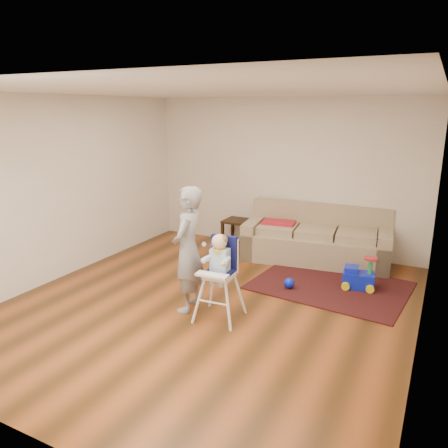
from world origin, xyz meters
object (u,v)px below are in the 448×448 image
at_px(ride_on_toy, 359,272).
at_px(sofa, 316,235).
at_px(side_table, 238,232).
at_px(toy_ball, 289,283).
at_px(adult, 188,250).
at_px(high_chair, 219,278).

bearing_deg(ride_on_toy, sofa, 125.72).
relative_size(side_table, ride_on_toy, 1.02).
relative_size(toy_ball, adult, 0.09).
bearing_deg(sofa, side_table, 165.09).
bearing_deg(sofa, toy_ball, -96.80).
relative_size(sofa, toy_ball, 16.34).
distance_m(side_table, toy_ball, 2.22).
relative_size(sofa, high_chair, 2.28).
height_order(side_table, adult, adult).
distance_m(sofa, ride_on_toy, 1.26).
distance_m(sofa, toy_ball, 1.40).
bearing_deg(sofa, high_chair, -107.16).
bearing_deg(toy_ball, side_table, 134.77).
relative_size(sofa, adult, 1.55).
bearing_deg(toy_ball, sofa, 90.16).
bearing_deg(side_table, high_chair, -68.80).
bearing_deg(high_chair, ride_on_toy, 47.73).
height_order(sofa, ride_on_toy, sofa).
height_order(high_chair, adult, adult).
height_order(side_table, ride_on_toy, ride_on_toy).
height_order(toy_ball, adult, adult).
relative_size(side_table, toy_ball, 3.19).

